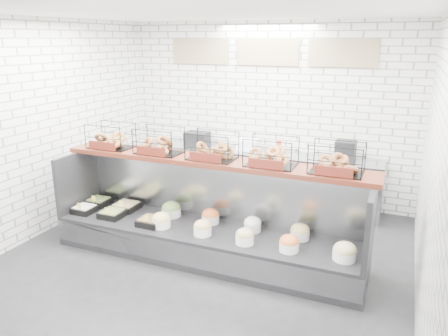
% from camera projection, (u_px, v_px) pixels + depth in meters
% --- Properties ---
extents(ground, '(5.50, 5.50, 0.00)m').
position_uv_depth(ground, '(196.00, 267.00, 5.39)').
color(ground, black).
rests_on(ground, ground).
extents(room_shell, '(5.02, 5.51, 3.01)m').
position_uv_depth(room_shell, '(214.00, 94.00, 5.34)').
color(room_shell, white).
rests_on(room_shell, ground).
extents(display_case, '(4.00, 0.90, 1.20)m').
position_uv_depth(display_case, '(207.00, 232.00, 5.60)').
color(display_case, black).
rests_on(display_case, ground).
extents(bagel_shelf, '(4.10, 0.50, 0.40)m').
position_uv_depth(bagel_shelf, '(212.00, 150.00, 5.46)').
color(bagel_shelf, '#41160E').
rests_on(bagel_shelf, display_case).
extents(prep_counter, '(4.00, 0.60, 1.20)m').
position_uv_depth(prep_counter, '(259.00, 176.00, 7.41)').
color(prep_counter, '#93969B').
rests_on(prep_counter, ground).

